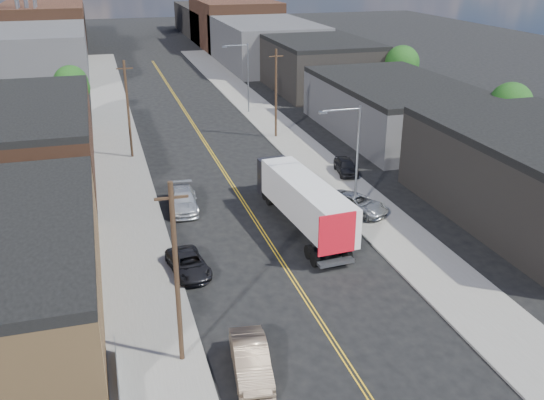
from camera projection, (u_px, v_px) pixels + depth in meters
ground at (189, 117)px, 78.16m from camera, size 260.00×260.00×0.00m
centerline at (211, 151)px, 64.84m from camera, size 0.32×120.00×0.01m
sidewalk_left at (120, 158)px, 62.36m from camera, size 5.00×140.00×0.15m
sidewalk_right at (295, 143)px, 67.27m from camera, size 5.00×140.00×0.15m
warehouse_brown at (26, 137)px, 58.05m from camera, size 12.00×26.00×6.60m
industrial_right_b at (395, 107)px, 70.25m from camera, size 14.00×24.00×6.10m
industrial_right_c at (317, 64)px, 93.06m from camera, size 14.00×22.00×7.60m
skyline_left_a at (38, 52)px, 102.55m from camera, size 16.00×30.00×8.00m
skyline_right_a at (265, 43)px, 112.89m from camera, size 16.00×30.00×8.00m
skyline_left_b at (45, 29)px, 124.37m from camera, size 16.00×26.00×10.00m
skyline_right_b at (235, 23)px, 134.71m from camera, size 16.00×26.00×10.00m
skyline_left_c at (50, 26)px, 142.70m from camera, size 16.00×40.00×7.00m
skyline_right_c at (217, 21)px, 153.04m from camera, size 16.00×40.00×7.00m
streetlight_near at (353, 153)px, 47.02m from camera, size 3.39×0.25×9.00m
streetlight_far at (245, 73)px, 78.10m from camera, size 3.39×0.25×9.00m
utility_pole_left_near at (176, 274)px, 29.69m from camera, size 1.60×0.26×10.00m
utility_pole_left_far at (128, 109)px, 60.77m from camera, size 1.60×0.26×10.00m
utility_pole_right at (276, 93)px, 67.67m from camera, size 1.60×0.26×10.00m
tree_left_far at (72, 85)px, 74.60m from camera, size 4.35×4.20×6.97m
tree_right_near at (511, 107)px, 62.76m from camera, size 4.60×4.48×7.44m
tree_right_far at (402, 65)px, 83.96m from camera, size 4.85×4.76×7.91m
semi_truck at (300, 196)px, 46.63m from camera, size 3.63×15.77×4.08m
car_left_b at (251, 360)px, 30.38m from camera, size 2.31×5.17×1.65m
car_left_c at (188, 264)px, 40.04m from camera, size 2.78×5.04×1.34m
car_left_d at (183, 200)px, 49.91m from camera, size 2.76×5.80×1.63m
car_right_lot_a at (356, 204)px, 48.99m from camera, size 5.01×5.94×1.51m
car_right_lot_c at (346, 166)px, 57.58m from camera, size 2.41×4.56×1.48m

